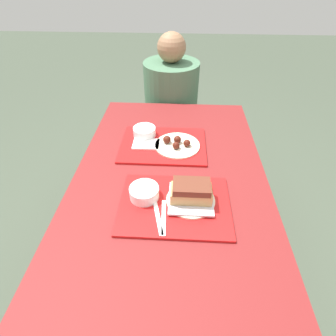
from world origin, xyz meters
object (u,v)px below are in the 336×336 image
object	(u,v)px
tray_near	(175,205)
bowl_coleslaw_near	(144,192)
tray_far	(163,145)
bowl_coleslaw_far	(144,131)
brisket_sandwich_plate	(191,194)
person_seated_across	(171,94)
wings_plate_far	(177,144)

from	to	relation	value
tray_near	bowl_coleslaw_near	size ratio (longest dim) A/B	3.67
tray_far	bowl_coleslaw_far	bearing A→B (deg)	144.56
tray_near	brisket_sandwich_plate	xyz separation A→B (m)	(0.06, 0.02, 0.04)
tray_far	bowl_coleslaw_near	distance (m)	0.38
tray_near	person_seated_across	world-z (taller)	person_seated_across
brisket_sandwich_plate	bowl_coleslaw_far	bearing A→B (deg)	117.49
wings_plate_far	brisket_sandwich_plate	bearing A→B (deg)	-80.11
tray_far	person_seated_across	xyz separation A→B (m)	(0.01, 0.71, -0.03)
brisket_sandwich_plate	person_seated_across	world-z (taller)	person_seated_across
brisket_sandwich_plate	wings_plate_far	size ratio (longest dim) A/B	0.85
tray_near	bowl_coleslaw_far	bearing A→B (deg)	110.36
bowl_coleslaw_far	wings_plate_far	size ratio (longest dim) A/B	0.52
brisket_sandwich_plate	wings_plate_far	bearing A→B (deg)	99.89
bowl_coleslaw_near	brisket_sandwich_plate	distance (m)	0.19
brisket_sandwich_plate	wings_plate_far	world-z (taller)	brisket_sandwich_plate
tray_far	bowl_coleslaw_near	size ratio (longest dim) A/B	3.67
tray_near	bowl_coleslaw_near	xyz separation A→B (m)	(-0.12, 0.03, 0.03)
brisket_sandwich_plate	bowl_coleslaw_far	world-z (taller)	brisket_sandwich_plate
tray_near	bowl_coleslaw_near	bearing A→B (deg)	165.64
bowl_coleslaw_far	wings_plate_far	xyz separation A→B (m)	(0.18, -0.09, -0.02)
bowl_coleslaw_far	wings_plate_far	bearing A→B (deg)	-26.43
tray_far	wings_plate_far	bearing A→B (deg)	-10.18
bowl_coleslaw_near	person_seated_across	world-z (taller)	person_seated_across
tray_near	brisket_sandwich_plate	world-z (taller)	brisket_sandwich_plate
wings_plate_far	tray_near	bearing A→B (deg)	-89.50
bowl_coleslaw_near	person_seated_across	distance (m)	1.09
bowl_coleslaw_near	bowl_coleslaw_far	bearing A→B (deg)	96.97
bowl_coleslaw_far	person_seated_across	size ratio (longest dim) A/B	0.17
tray_far	bowl_coleslaw_far	size ratio (longest dim) A/B	3.67
bowl_coleslaw_near	wings_plate_far	xyz separation A→B (m)	(0.12, 0.37, -0.02)
brisket_sandwich_plate	wings_plate_far	distance (m)	0.39
tray_far	brisket_sandwich_plate	distance (m)	0.42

